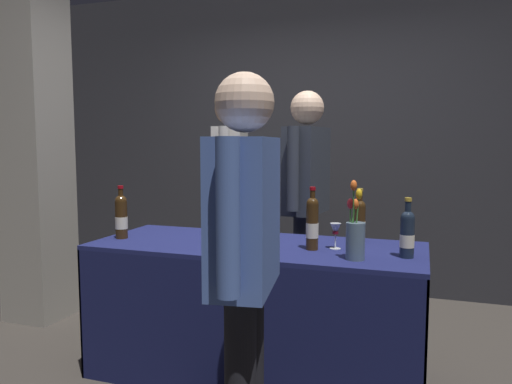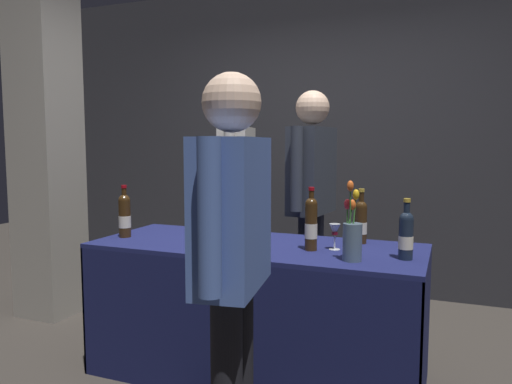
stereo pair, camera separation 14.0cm
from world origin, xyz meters
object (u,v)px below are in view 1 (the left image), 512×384
object	(u,v)px
tasting_table	(256,284)
wine_glass_mid	(245,229)
wine_glass_near_vendor	(335,230)
vendor_presenter	(231,183)
concrete_pillar	(32,88)
flower_vase	(355,236)
display_bottle_0	(359,220)
featured_wine_bottle	(407,233)
taster_foreground_right	(245,245)

from	to	relation	value
tasting_table	wine_glass_mid	bearing A→B (deg)	-134.20
wine_glass_near_vendor	vendor_presenter	size ratio (longest dim) A/B	0.08
concrete_pillar	flower_vase	size ratio (longest dim) A/B	8.91
display_bottle_0	featured_wine_bottle	bearing A→B (deg)	-48.60
wine_glass_near_vendor	wine_glass_mid	bearing A→B (deg)	-172.28
wine_glass_near_vendor	vendor_presenter	bearing A→B (deg)	138.69
concrete_pillar	display_bottle_0	bearing A→B (deg)	-3.15
wine_glass_near_vendor	vendor_presenter	xyz separation A→B (m)	(-0.95, 0.84, 0.17)
flower_vase	tasting_table	bearing A→B (deg)	161.20
flower_vase	taster_foreground_right	bearing A→B (deg)	-114.72
wine_glass_mid	flower_vase	bearing A→B (deg)	-13.05
featured_wine_bottle	display_bottle_0	xyz separation A→B (m)	(-0.28, 0.31, 0.00)
concrete_pillar	taster_foreground_right	bearing A→B (deg)	-30.46
wine_glass_near_vendor	flower_vase	world-z (taller)	flower_vase
wine_glass_near_vendor	wine_glass_mid	size ratio (longest dim) A/B	1.08
concrete_pillar	tasting_table	distance (m)	2.31
tasting_table	display_bottle_0	size ratio (longest dim) A/B	5.95
wine_glass_mid	display_bottle_0	bearing A→B (deg)	26.03
tasting_table	flower_vase	xyz separation A→B (m)	(0.59, -0.20, 0.36)
concrete_pillar	vendor_presenter	distance (m)	1.66
flower_vase	concrete_pillar	bearing A→B (deg)	166.97
flower_vase	taster_foreground_right	xyz separation A→B (m)	(-0.32, -0.70, 0.07)
concrete_pillar	tasting_table	world-z (taller)	concrete_pillar
tasting_table	taster_foreground_right	world-z (taller)	taster_foreground_right
tasting_table	display_bottle_0	xyz separation A→B (m)	(0.55, 0.24, 0.37)
concrete_pillar	taster_foreground_right	xyz separation A→B (m)	(2.18, -1.28, -0.80)
concrete_pillar	wine_glass_mid	size ratio (longest dim) A/B	26.92
vendor_presenter	tasting_table	bearing A→B (deg)	17.44
tasting_table	flower_vase	size ratio (longest dim) A/B	4.73
vendor_presenter	taster_foreground_right	bearing A→B (deg)	10.64
flower_vase	display_bottle_0	bearing A→B (deg)	94.47
tasting_table	taster_foreground_right	size ratio (longest dim) A/B	1.16
tasting_table	taster_foreground_right	distance (m)	1.04
featured_wine_bottle	wine_glass_near_vendor	xyz separation A→B (m)	(-0.38, 0.09, -0.02)
featured_wine_bottle	wine_glass_near_vendor	size ratio (longest dim) A/B	2.15
concrete_pillar	taster_foreground_right	world-z (taller)	concrete_pillar
concrete_pillar	display_bottle_0	distance (m)	2.62
concrete_pillar	vendor_presenter	size ratio (longest dim) A/B	2.04
featured_wine_bottle	wine_glass_near_vendor	bearing A→B (deg)	167.03
wine_glass_near_vendor	wine_glass_mid	world-z (taller)	wine_glass_near_vendor
tasting_table	vendor_presenter	distance (m)	1.11
vendor_presenter	taster_foreground_right	size ratio (longest dim) A/B	1.07
concrete_pillar	flower_vase	bearing A→B (deg)	-13.03
display_bottle_0	taster_foreground_right	size ratio (longest dim) A/B	0.20
taster_foreground_right	wine_glass_mid	bearing A→B (deg)	11.86
flower_vase	vendor_presenter	world-z (taller)	vendor_presenter
wine_glass_mid	flower_vase	xyz separation A→B (m)	(0.64, -0.15, 0.03)
wine_glass_near_vendor	flower_vase	xyz separation A→B (m)	(0.14, -0.22, 0.02)
featured_wine_bottle	wine_glass_mid	xyz separation A→B (m)	(-0.88, 0.02, -0.03)
concrete_pillar	flower_vase	xyz separation A→B (m)	(2.51, -0.58, -0.87)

